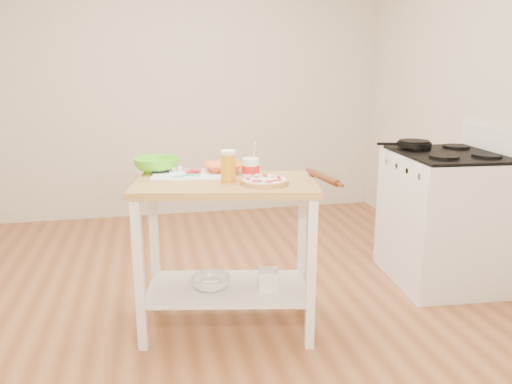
{
  "coord_description": "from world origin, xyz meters",
  "views": [
    {
      "loc": [
        -0.39,
        -2.91,
        1.52
      ],
      "look_at": [
        0.2,
        -0.18,
        0.82
      ],
      "focal_mm": 35.0,
      "sensor_mm": 36.0,
      "label": 1
    }
  ],
  "objects_px": {
    "green_bowl": "(156,165)",
    "rolling_pin": "(323,178)",
    "prep_island": "(227,225)",
    "yogurt_tub": "(251,169)",
    "skillet": "(413,144)",
    "spatula": "(185,176)",
    "beer_pint": "(228,166)",
    "shelf_bin": "(268,279)",
    "gas_stove": "(444,217)",
    "pizza": "(264,181)",
    "shelf_glass_bowl": "(211,282)",
    "knife": "(168,171)",
    "cutting_board": "(187,174)",
    "orange_bowl": "(224,168)"
  },
  "relations": [
    {
      "from": "green_bowl",
      "to": "rolling_pin",
      "type": "relative_size",
      "value": 0.8
    },
    {
      "from": "prep_island",
      "to": "yogurt_tub",
      "type": "relative_size",
      "value": 5.13
    },
    {
      "from": "skillet",
      "to": "spatula",
      "type": "height_order",
      "value": "skillet"
    },
    {
      "from": "yogurt_tub",
      "to": "beer_pint",
      "type": "bearing_deg",
      "value": -167.79
    },
    {
      "from": "shelf_bin",
      "to": "beer_pint",
      "type": "bearing_deg",
      "value": 166.71
    },
    {
      "from": "gas_stove",
      "to": "green_bowl",
      "type": "xyz_separation_m",
      "value": [
        -2.0,
        -0.03,
        0.47
      ]
    },
    {
      "from": "pizza",
      "to": "rolling_pin",
      "type": "relative_size",
      "value": 0.79
    },
    {
      "from": "shelf_glass_bowl",
      "to": "beer_pint",
      "type": "bearing_deg",
      "value": -9.07
    },
    {
      "from": "knife",
      "to": "shelf_glass_bowl",
      "type": "relative_size",
      "value": 1.16
    },
    {
      "from": "prep_island",
      "to": "pizza",
      "type": "distance_m",
      "value": 0.36
    },
    {
      "from": "cutting_board",
      "to": "orange_bowl",
      "type": "relative_size",
      "value": 1.92
    },
    {
      "from": "knife",
      "to": "rolling_pin",
      "type": "bearing_deg",
      "value": -34.56
    },
    {
      "from": "pizza",
      "to": "spatula",
      "type": "distance_m",
      "value": 0.47
    },
    {
      "from": "cutting_board",
      "to": "knife",
      "type": "xyz_separation_m",
      "value": [
        -0.11,
        0.06,
        0.01
      ]
    },
    {
      "from": "orange_bowl",
      "to": "green_bowl",
      "type": "distance_m",
      "value": 0.41
    },
    {
      "from": "shelf_glass_bowl",
      "to": "yogurt_tub",
      "type": "bearing_deg",
      "value": 2.69
    },
    {
      "from": "skillet",
      "to": "cutting_board",
      "type": "relative_size",
      "value": 0.86
    },
    {
      "from": "yogurt_tub",
      "to": "prep_island",
      "type": "bearing_deg",
      "value": -175.06
    },
    {
      "from": "shelf_glass_bowl",
      "to": "prep_island",
      "type": "bearing_deg",
      "value": -0.63
    },
    {
      "from": "beer_pint",
      "to": "yogurt_tub",
      "type": "distance_m",
      "value": 0.14
    },
    {
      "from": "gas_stove",
      "to": "beer_pint",
      "type": "bearing_deg",
      "value": -162.58
    },
    {
      "from": "green_bowl",
      "to": "orange_bowl",
      "type": "bearing_deg",
      "value": -15.1
    },
    {
      "from": "rolling_pin",
      "to": "shelf_glass_bowl",
      "type": "height_order",
      "value": "rolling_pin"
    },
    {
      "from": "skillet",
      "to": "shelf_glass_bowl",
      "type": "xyz_separation_m",
      "value": [
        -1.55,
        -0.57,
        -0.68
      ]
    },
    {
      "from": "pizza",
      "to": "skillet",
      "type": "bearing_deg",
      "value": 28.36
    },
    {
      "from": "prep_island",
      "to": "skillet",
      "type": "distance_m",
      "value": 1.6
    },
    {
      "from": "green_bowl",
      "to": "knife",
      "type": "bearing_deg",
      "value": -51.51
    },
    {
      "from": "gas_stove",
      "to": "rolling_pin",
      "type": "distance_m",
      "value": 1.28
    },
    {
      "from": "spatula",
      "to": "shelf_glass_bowl",
      "type": "height_order",
      "value": "spatula"
    },
    {
      "from": "prep_island",
      "to": "knife",
      "type": "xyz_separation_m",
      "value": [
        -0.31,
        0.26,
        0.28
      ]
    },
    {
      "from": "yogurt_tub",
      "to": "shelf_glass_bowl",
      "type": "bearing_deg",
      "value": -177.31
    },
    {
      "from": "spatula",
      "to": "orange_bowl",
      "type": "height_order",
      "value": "orange_bowl"
    },
    {
      "from": "green_bowl",
      "to": "rolling_pin",
      "type": "xyz_separation_m",
      "value": [
        0.9,
        -0.45,
        -0.02
      ]
    },
    {
      "from": "cutting_board",
      "to": "knife",
      "type": "height_order",
      "value": "cutting_board"
    },
    {
      "from": "rolling_pin",
      "to": "shelf_glass_bowl",
      "type": "distance_m",
      "value": 0.89
    },
    {
      "from": "skillet",
      "to": "green_bowl",
      "type": "height_order",
      "value": "skillet"
    },
    {
      "from": "yogurt_tub",
      "to": "shelf_glass_bowl",
      "type": "relative_size",
      "value": 0.93
    },
    {
      "from": "knife",
      "to": "green_bowl",
      "type": "xyz_separation_m",
      "value": [
        -0.07,
        0.08,
        0.02
      ]
    },
    {
      "from": "orange_bowl",
      "to": "pizza",
      "type": "bearing_deg",
      "value": -63.14
    },
    {
      "from": "gas_stove",
      "to": "shelf_glass_bowl",
      "type": "xyz_separation_m",
      "value": [
        -1.73,
        -0.36,
        -0.18
      ]
    },
    {
      "from": "spatula",
      "to": "pizza",
      "type": "bearing_deg",
      "value": -20.31
    },
    {
      "from": "skillet",
      "to": "pizza",
      "type": "relative_size",
      "value": 1.42
    },
    {
      "from": "knife",
      "to": "beer_pint",
      "type": "distance_m",
      "value": 0.42
    },
    {
      "from": "orange_bowl",
      "to": "yogurt_tub",
      "type": "relative_size",
      "value": 1.07
    },
    {
      "from": "pizza",
      "to": "beer_pint",
      "type": "bearing_deg",
      "value": 153.4
    },
    {
      "from": "spatula",
      "to": "shelf_bin",
      "type": "distance_m",
      "value": 0.77
    },
    {
      "from": "spatula",
      "to": "orange_bowl",
      "type": "bearing_deg",
      "value": 34.34
    },
    {
      "from": "prep_island",
      "to": "knife",
      "type": "bearing_deg",
      "value": 140.01
    },
    {
      "from": "rolling_pin",
      "to": "shelf_bin",
      "type": "height_order",
      "value": "rolling_pin"
    },
    {
      "from": "spatula",
      "to": "green_bowl",
      "type": "relative_size",
      "value": 0.58
    }
  ]
}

